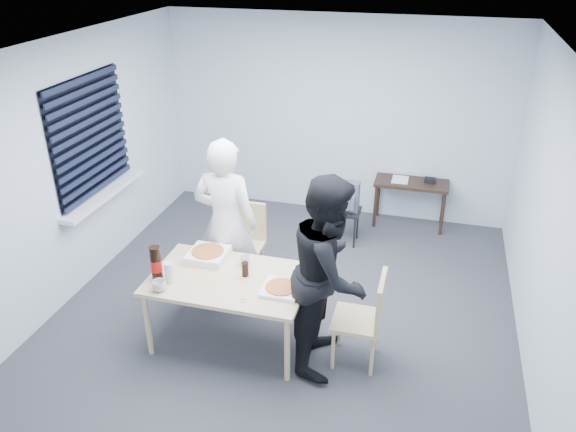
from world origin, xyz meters
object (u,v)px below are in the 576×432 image
(chair_right, at_px, (367,314))
(soda_bottle, at_px, (156,264))
(side_table, at_px, (411,187))
(backpack, at_px, (348,197))
(person_black, at_px, (330,273))
(person_white, at_px, (226,224))
(mug_a, at_px, (159,286))
(chair_far, at_px, (245,237))
(dining_table, at_px, (229,283))
(mug_b, at_px, (245,260))
(stool, at_px, (347,218))

(chair_right, xyz_separation_m, soda_bottle, (-1.86, -0.21, 0.33))
(side_table, distance_m, backpack, 0.99)
(person_black, distance_m, soda_bottle, 1.53)
(person_white, bearing_deg, person_black, 152.29)
(mug_a, height_order, soda_bottle, soda_bottle)
(chair_far, bearing_deg, side_table, 47.22)
(person_black, relative_size, soda_bottle, 5.42)
(dining_table, height_order, mug_a, mug_a)
(dining_table, xyz_separation_m, side_table, (1.42, 2.80, -0.09))
(mug_b, bearing_deg, chair_far, 109.99)
(dining_table, distance_m, mug_a, 0.63)
(side_table, height_order, soda_bottle, soda_bottle)
(side_table, height_order, backpack, backpack)
(chair_far, distance_m, person_white, 0.56)
(stool, bearing_deg, chair_right, -75.70)
(person_white, distance_m, stool, 1.88)
(dining_table, height_order, chair_right, chair_right)
(chair_far, distance_m, chair_right, 1.78)
(side_table, bearing_deg, person_black, -100.27)
(chair_right, distance_m, backpack, 2.17)
(dining_table, xyz_separation_m, person_black, (0.91, 0.00, 0.26))
(person_black, bearing_deg, chair_right, -87.02)
(chair_right, height_order, mug_a, chair_right)
(person_black, xyz_separation_m, mug_b, (-0.84, 0.24, -0.15))
(person_white, bearing_deg, chair_right, 158.44)
(stool, distance_m, soda_bottle, 2.71)
(chair_far, xyz_separation_m, stool, (0.93, 1.10, -0.18))
(person_white, height_order, backpack, person_white)
(chair_far, distance_m, person_black, 1.57)
(chair_right, bearing_deg, mug_a, -168.16)
(person_black, bearing_deg, chair_far, 47.68)
(mug_a, bearing_deg, dining_table, 34.27)
(chair_far, xyz_separation_m, mug_a, (-0.29, -1.38, 0.22))
(person_white, xyz_separation_m, mug_a, (-0.26, -0.96, -0.15))
(backpack, xyz_separation_m, mug_b, (-0.64, -1.87, 0.11))
(side_table, bearing_deg, backpack, -135.98)
(mug_a, bearing_deg, person_white, 75.04)
(person_white, height_order, mug_b, person_white)
(dining_table, height_order, person_white, person_white)
(person_white, distance_m, side_table, 2.77)
(side_table, bearing_deg, person_white, -127.37)
(chair_far, relative_size, person_white, 0.50)
(backpack, distance_m, mug_a, 2.75)
(soda_bottle, bearing_deg, chair_right, 6.37)
(person_white, height_order, mug_a, person_white)
(chair_right, height_order, mug_b, chair_right)
(person_black, distance_m, side_table, 2.86)
(chair_right, relative_size, person_white, 0.50)
(side_table, relative_size, soda_bottle, 2.83)
(stool, bearing_deg, dining_table, -108.49)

